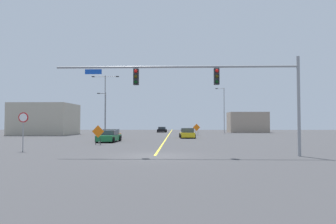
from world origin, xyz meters
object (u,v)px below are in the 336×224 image
traffic_signal_assembly (211,82)px  street_lamp_near_left (105,112)px  construction_sign_median_far (197,128)px  stop_sign (23,124)px  car_black_near (162,130)px  construction_sign_left_shoulder (98,132)px  car_green_passing (109,136)px  car_orange_distant (111,135)px  street_lamp_mid_right (224,108)px  car_yellow_far (187,133)px  street_lamp_mid_left (105,101)px

traffic_signal_assembly → street_lamp_near_left: 35.46m
traffic_signal_assembly → construction_sign_median_far: traffic_signal_assembly is taller
construction_sign_median_far → stop_sign: bearing=-117.7°
construction_sign_median_far → car_black_near: 18.07m
construction_sign_left_shoulder → car_green_passing: size_ratio=0.43×
traffic_signal_assembly → car_green_passing: size_ratio=3.59×
street_lamp_near_left → construction_sign_left_shoulder: size_ratio=3.93×
car_orange_distant → stop_sign: bearing=-103.3°
car_orange_distant → car_green_passing: bearing=-81.0°
car_black_near → car_green_passing: bearing=-97.0°
car_black_near → car_green_passing: 34.66m
street_lamp_mid_right → car_black_near: street_lamp_mid_right is taller
construction_sign_median_far → car_green_passing: construction_sign_median_far is taller
construction_sign_left_shoulder → car_black_near: construction_sign_left_shoulder is taller
construction_sign_left_shoulder → car_orange_distant: (-0.47, 7.84, -0.56)m
car_yellow_far → car_orange_distant: (-9.61, -5.28, -0.01)m
car_orange_distant → street_lamp_near_left: bearing=106.6°
street_lamp_mid_left → car_green_passing: street_lamp_mid_left is taller
construction_sign_median_far → car_black_near: construction_sign_median_far is taller
street_lamp_near_left → car_black_near: size_ratio=1.84×
stop_sign → street_lamp_mid_left: 23.78m
car_green_passing → construction_sign_left_shoulder: bearing=-91.4°
street_lamp_mid_left → car_orange_distant: size_ratio=2.23×
construction_sign_median_far → street_lamp_mid_right: bearing=59.3°
traffic_signal_assembly → construction_sign_left_shoulder: (-9.88, 9.52, -3.59)m
street_lamp_mid_left → car_green_passing: bearing=-74.3°
stop_sign → car_black_near: bearing=79.7°
car_black_near → car_orange_distant: (-4.82, -30.79, 0.05)m
street_lamp_mid_left → street_lamp_mid_right: bearing=36.9°
stop_sign → car_green_passing: size_ratio=0.66×
stop_sign → construction_sign_left_shoulder: bearing=59.7°
stop_sign → car_orange_distant: 14.98m
construction_sign_left_shoulder → car_yellow_far: 16.00m
traffic_signal_assembly → car_black_near: traffic_signal_assembly is taller
stop_sign → construction_sign_left_shoulder: size_ratio=1.53×
traffic_signal_assembly → car_orange_distant: (-10.35, 17.37, -4.15)m
street_lamp_mid_right → car_green_passing: 33.36m
traffic_signal_assembly → car_black_near: bearing=96.5°
street_lamp_mid_left → construction_sign_left_shoulder: (3.43, -16.85, -4.38)m
street_lamp_mid_left → construction_sign_median_far: street_lamp_mid_left is taller
street_lamp_near_left → street_lamp_mid_right: 24.31m
car_green_passing → street_lamp_mid_left: bearing=105.7°
street_lamp_near_left → construction_sign_median_far: size_ratio=3.75×
construction_sign_median_far → car_black_near: (-6.70, 16.77, -0.67)m
car_yellow_far → car_black_near: 25.96m
construction_sign_left_shoulder → car_yellow_far: construction_sign_left_shoulder is taller
street_lamp_near_left → car_yellow_far: (14.04, -9.58, -3.46)m
construction_sign_median_far → car_orange_distant: size_ratio=0.47×
street_lamp_mid_left → street_lamp_near_left: bearing=104.1°
street_lamp_near_left → street_lamp_mid_left: bearing=-75.9°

